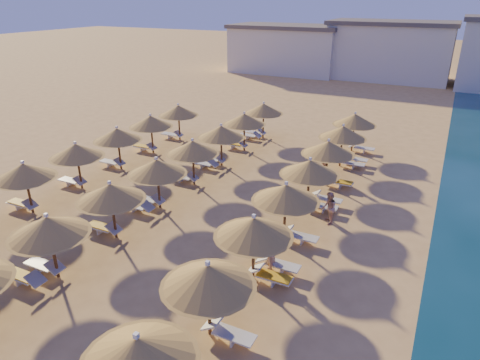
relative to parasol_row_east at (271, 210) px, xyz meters
The scene contains 9 objects.
ground 4.54m from the parasol_row_east, behind, with size 220.00×220.00×0.00m, color #DDAC61.
hotel_blocks 45.29m from the parasol_row_east, 91.02° to the left, with size 45.30×9.72×8.10m.
parasol_row_east is the anchor object (origin of this frame).
parasol_row_west 6.93m from the parasol_row_east, behind, with size 3.05×33.31×2.82m.
parasol_row_inland 12.55m from the parasol_row_east, behind, with size 3.05×23.23×2.82m.
loungers 5.70m from the parasol_row_east, behind, with size 15.62×30.84×0.66m.
beachgoer_a 1.72m from the parasol_row_east, 66.69° to the right, with size 0.64×0.42×1.76m, color tan.
beachgoer_b 4.46m from the parasol_row_east, 70.52° to the left, with size 0.79×0.61×1.62m, color tan.
beachgoer_c 9.93m from the parasol_row_east, 93.06° to the left, with size 1.10×0.46×1.87m, color tan.
Camera 1 is at (9.69, -14.46, 10.22)m, focal length 32.00 mm.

